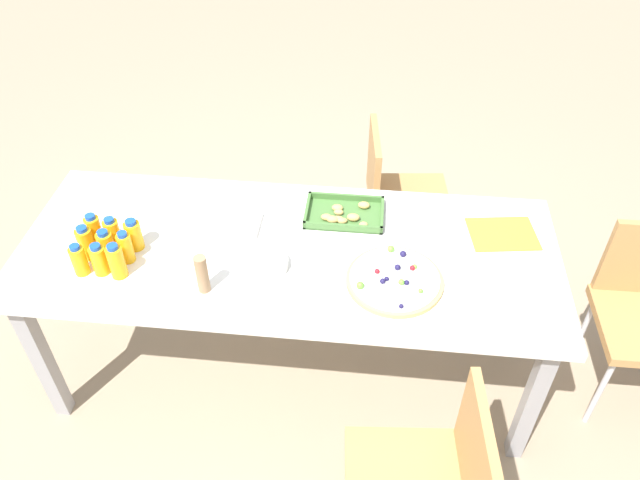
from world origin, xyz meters
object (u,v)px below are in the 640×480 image
juice_bottle_5 (126,247)px  cardboard_tube (202,274)px  juice_bottle_3 (86,243)px  juice_bottle_4 (106,246)px  juice_bottle_0 (79,260)px  snack_tray (344,214)px  juice_bottle_7 (113,233)px  juice_bottle_8 (134,235)px  party_table (288,261)px  plate_stack (265,264)px  napkin_stack (241,225)px  paper_folder (503,234)px  chair_near_right (431,479)px  chair_far_right (396,192)px  juice_bottle_6 (94,231)px  juice_bottle_2 (116,261)px  juice_bottle_1 (99,260)px  fruit_pizza (394,280)px

juice_bottle_5 → cardboard_tube: bearing=-20.8°
juice_bottle_3 → juice_bottle_4: size_ratio=1.08×
juice_bottle_0 → snack_tray: juice_bottle_0 is taller
juice_bottle_7 → snack_tray: bearing=16.8°
juice_bottle_3 → juice_bottle_5: 0.15m
juice_bottle_3 → juice_bottle_8: 0.17m
juice_bottle_8 → party_table: bearing=5.4°
juice_bottle_7 → plate_stack: (0.60, -0.06, -0.04)m
napkin_stack → juice_bottle_4: bearing=-152.9°
paper_folder → chair_near_right: bearing=-106.7°
juice_bottle_0 → snack_tray: (0.94, 0.42, -0.05)m
juice_bottle_8 → snack_tray: 0.83m
chair_far_right → party_table: bearing=-36.2°
juice_bottle_8 → napkin_stack: bearing=23.5°
snack_tray → napkin_stack: snack_tray is taller
party_table → plate_stack: size_ratio=12.16×
juice_bottle_5 → plate_stack: juice_bottle_5 is taller
napkin_stack → paper_folder: napkin_stack is taller
cardboard_tube → paper_folder: (1.10, 0.42, -0.08)m
chair_near_right → snack_tray: 1.06m
juice_bottle_7 → juice_bottle_8: size_ratio=0.99×
party_table → juice_bottle_4: (-0.66, -0.13, 0.13)m
chair_far_right → juice_bottle_4: 1.42m
party_table → cardboard_tube: (-0.26, -0.25, 0.15)m
party_table → juice_bottle_6: 0.75m
party_table → plate_stack: (-0.07, -0.11, 0.09)m
juice_bottle_8 → snack_tray: size_ratio=0.42×
juice_bottle_3 → napkin_stack: bearing=23.5°
party_table → snack_tray: (0.20, 0.21, 0.08)m
chair_far_right → juice_bottle_7: bearing=-60.4°
juice_bottle_8 → juice_bottle_6: bearing=179.5°
juice_bottle_2 → snack_tray: 0.90m
juice_bottle_4 → napkin_stack: size_ratio=0.89×
juice_bottle_4 → juice_bottle_7: juice_bottle_4 is taller
juice_bottle_3 → paper_folder: bearing=10.5°
chair_near_right → juice_bottle_4: size_ratio=6.22×
party_table → juice_bottle_7: (-0.67, -0.05, 0.13)m
juice_bottle_2 → plate_stack: (0.52, 0.10, -0.05)m
juice_bottle_0 → chair_near_right: bearing=-22.9°
juice_bottle_3 → chair_far_right: bearing=36.2°
juice_bottle_0 → juice_bottle_1: 0.07m
juice_bottle_1 → juice_bottle_3: size_ratio=0.91×
juice_bottle_2 → snack_tray: juice_bottle_2 is taller
juice_bottle_0 → juice_bottle_2: 0.14m
juice_bottle_1 → juice_bottle_6: (-0.07, 0.15, 0.01)m
juice_bottle_4 → snack_tray: juice_bottle_4 is taller
plate_stack → napkin_stack: (-0.14, 0.22, -0.01)m
juice_bottle_2 → fruit_pizza: juice_bottle_2 is taller
juice_bottle_0 → party_table: bearing=15.9°
juice_bottle_7 → napkin_stack: size_ratio=0.87×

